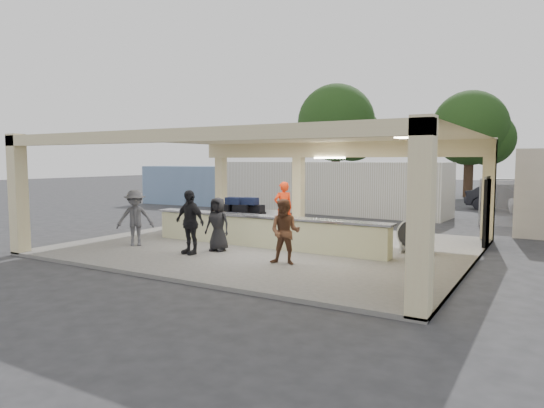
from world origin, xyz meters
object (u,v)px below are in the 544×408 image
Objects in this scene: passenger_c at (135,218)px; car_dark at (509,198)px; passenger_a at (285,232)px; container_white at (329,187)px; luggage_cart at (238,215)px; container_blue at (212,186)px; passenger_d at (218,224)px; baggage_counter at (264,231)px; baggage_handler at (283,208)px; passenger_b at (190,222)px; drum_fan at (413,234)px.

passenger_c reaches higher than car_dark.
container_white is (-4.48, 12.94, 0.40)m from passenger_a.
luggage_cart is 13.36m from container_blue.
container_blue is (-12.47, 13.22, 0.26)m from passenger_a.
passenger_d is 18.77m from car_dark.
passenger_c reaches higher than passenger_d.
luggage_cart reaches higher than baggage_counter.
luggage_cart is 0.58× the size of car_dark.
baggage_counter is 2.61m from baggage_handler.
car_dark is 17.04m from container_blue.
container_blue is (-8.83, 10.02, 0.36)m from luggage_cart.
passenger_b is at bearing 34.13° from baggage_handler.
container_white is (-1.86, 12.31, 0.45)m from passenger_d.
baggage_counter is 11.39m from container_white.
drum_fan is 0.58× the size of passenger_c.
passenger_a is at bearing -50.49° from container_blue.
container_blue is at bearing 147.30° from drum_fan.
passenger_d is 0.13× the size of container_white.
container_white is at bearing 87.72° from luggage_cart.
baggage_counter is 4.48m from drum_fan.
passenger_a reaches higher than baggage_counter.
drum_fan is 5.10m from baggage_handler.
passenger_a is 0.96× the size of passenger_c.
passenger_a is 18.17m from container_blue.
luggage_cart is at bearing 144.78° from baggage_counter.
passenger_c is (-1.75, -3.18, 0.14)m from luggage_cart.
passenger_a is 1.06× the size of passenger_d.
container_blue is (-9.99, 8.85, 0.14)m from baggage_handler.
passenger_b is 0.42× the size of car_dark.
container_blue is at bearing 123.04° from passenger_d.
baggage_handler reaches higher than luggage_cart.
baggage_counter is at bearing -72.61° from container_white.
container_blue reaches higher than baggage_counter.
passenger_c is at bearing -156.69° from drum_fan.
passenger_a is 13.70m from container_white.
container_white reaches higher than drum_fan.
container_blue is at bearing -90.40° from baggage_handler.
luggage_cart is 4.85m from passenger_a.
passenger_d is at bearing -122.73° from baggage_counter.
passenger_c reaches higher than drum_fan.
baggage_handler reaches higher than baggage_counter.
container_blue is at bearing 133.15° from passenger_b.
container_blue is at bearing 121.43° from passenger_a.
passenger_a is 5.39m from passenger_c.
container_white is at bearing 104.23° from passenger_b.
drum_fan is at bearing 17.37° from baggage_counter.
drum_fan is at bearing 22.14° from passenger_d.
container_white is (-8.28, -5.33, 0.61)m from car_dark.
luggage_cart is at bearing 17.50° from passenger_c.
passenger_b is 2.36m from passenger_c.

